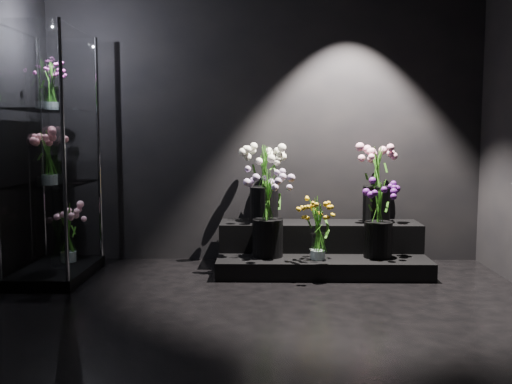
{
  "coord_description": "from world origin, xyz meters",
  "views": [
    {
      "loc": [
        0.04,
        -3.31,
        1.2
      ],
      "look_at": [
        -0.05,
        1.2,
        0.72
      ],
      "focal_mm": 40.0,
      "sensor_mm": 36.0,
      "label": 1
    }
  ],
  "objects": [
    {
      "name": "bouquet_case_magenta",
      "position": [
        -1.75,
        1.41,
        1.58
      ],
      "size": [
        0.28,
        0.28,
        0.38
      ],
      "rotation": [
        0.0,
        0.0,
        0.27
      ],
      "color": "white",
      "rests_on": "display_case"
    },
    {
      "name": "bouquet_purple",
      "position": [
        0.97,
        1.43,
        0.51
      ],
      "size": [
        0.29,
        0.29,
        0.66
      ],
      "rotation": [
        0.0,
        0.0,
        -0.01
      ],
      "color": "black",
      "rests_on": "display_riser"
    },
    {
      "name": "bouquet_lilac",
      "position": [
        0.04,
        1.45,
        0.55
      ],
      "size": [
        0.42,
        0.42,
        0.72
      ],
      "rotation": [
        0.0,
        0.0,
        -0.18
      ],
      "color": "black",
      "rests_on": "display_riser"
    },
    {
      "name": "floor",
      "position": [
        0.0,
        0.0,
        0.0
      ],
      "size": [
        4.0,
        4.0,
        0.0
      ],
      "primitive_type": "plane",
      "color": "black",
      "rests_on": "ground"
    },
    {
      "name": "bouquet_case_base_pink",
      "position": [
        -1.67,
        1.45,
        0.36
      ],
      "size": [
        0.39,
        0.39,
        0.51
      ],
      "rotation": [
        0.0,
        0.0,
        0.3
      ],
      "color": "white",
      "rests_on": "display_case"
    },
    {
      "name": "bouquet_orange_bells",
      "position": [
        0.46,
        1.35,
        0.41
      ],
      "size": [
        0.36,
        0.36,
        0.51
      ],
      "rotation": [
        0.0,
        0.0,
        -0.41
      ],
      "color": "white",
      "rests_on": "display_riser"
    },
    {
      "name": "bouquet_cream_roses",
      "position": [
        0.01,
        1.78,
        0.79
      ],
      "size": [
        0.44,
        0.44,
        0.68
      ],
      "rotation": [
        0.0,
        0.0,
        -0.13
      ],
      "color": "black",
      "rests_on": "display_riser"
    },
    {
      "name": "bouquet_case_pink",
      "position": [
        -1.67,
        1.11,
        1.01
      ],
      "size": [
        0.35,
        0.35,
        0.43
      ],
      "rotation": [
        0.0,
        0.0,
        -0.29
      ],
      "color": "white",
      "rests_on": "display_case"
    },
    {
      "name": "display_riser",
      "position": [
        0.51,
        1.65,
        0.16
      ],
      "size": [
        1.78,
        0.79,
        0.4
      ],
      "color": "black",
      "rests_on": "floor"
    },
    {
      "name": "display_case",
      "position": [
        -1.71,
        1.27,
        1.01
      ],
      "size": [
        0.55,
        0.91,
        2.01
      ],
      "color": "black",
      "rests_on": "floor"
    },
    {
      "name": "wall_back",
      "position": [
        0.0,
        2.0,
        1.4
      ],
      "size": [
        4.0,
        0.0,
        4.0
      ],
      "primitive_type": "plane",
      "rotation": [
        1.57,
        0.0,
        0.0
      ],
      "color": "black",
      "rests_on": "floor"
    },
    {
      "name": "wall_front",
      "position": [
        0.0,
        -2.0,
        1.4
      ],
      "size": [
        4.0,
        0.0,
        4.0
      ],
      "primitive_type": "plane",
      "rotation": [
        -1.57,
        0.0,
        0.0
      ],
      "color": "black",
      "rests_on": "floor"
    },
    {
      "name": "bouquet_pink_roses",
      "position": [
        1.01,
        1.74,
        0.79
      ],
      "size": [
        0.46,
        0.46,
        0.68
      ],
      "rotation": [
        0.0,
        0.0,
        0.36
      ],
      "color": "black",
      "rests_on": "display_riser"
    }
  ]
}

